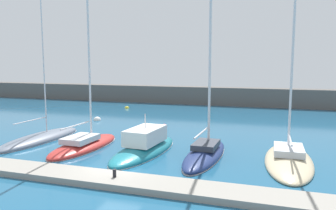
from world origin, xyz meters
The scene contains 12 objects.
ground_plane centered at (0.00, 0.00, 0.00)m, with size 120.00×120.00×0.00m, color #1E567A.
dock_pier centered at (0.00, -1.66, 0.18)m, with size 26.88×2.17×0.36m, color gray.
breakwater_seawall centered at (0.00, 34.51, 1.39)m, with size 108.00×2.56×2.78m, color #5B5651.
sailboat_slate_nearest centered at (-9.95, 5.57, 0.14)m, with size 2.88×9.70×14.55m.
sailboat_red_second centered at (-5.02, 4.56, 0.31)m, with size 3.03×8.39×16.67m.
motorboat_teal_third centered at (-0.03, 4.83, 0.38)m, with size 3.51×9.23×3.29m.
sailboat_navy_fourth centered at (4.50, 4.98, 0.38)m, with size 2.47×8.64×15.07m.
sailboat_sand_fifth centered at (10.06, 5.42, 0.25)m, with size 3.18×9.27×15.94m.
mooring_buoy_yellow centered at (-11.53, 26.23, 0.00)m, with size 0.65×0.65×0.65m, color yellow.
mooring_buoy_white centered at (-10.41, 15.84, 0.00)m, with size 0.86×0.86×0.86m, color white.
mooring_buoy_red centered at (-1.82, 14.70, 0.00)m, with size 0.57×0.57×0.57m, color red.
dock_bollard centered at (0.82, -1.66, 0.58)m, with size 0.20×0.20×0.44m, color black.
Camera 1 is at (9.09, -17.47, 6.62)m, focal length 35.50 mm.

